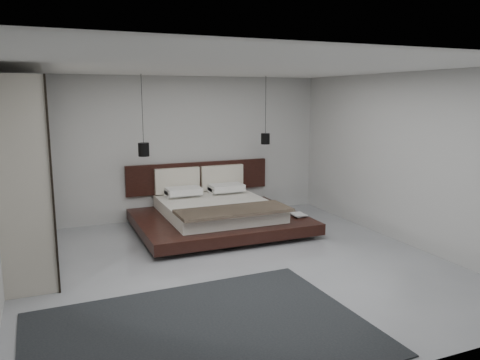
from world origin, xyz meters
name	(u,v)px	position (x,y,z in m)	size (l,w,h in m)	color
floor	(235,265)	(0.00, 0.00, 0.00)	(6.00, 6.00, 0.00)	#979A9F
ceiling	(235,67)	(0.00, 0.00, 2.80)	(6.00, 6.00, 0.00)	white
wall_back	(178,148)	(0.00, 3.00, 1.40)	(6.00, 6.00, 0.00)	#B4B4B2
wall_front	(374,223)	(0.00, -3.00, 1.40)	(6.00, 6.00, 0.00)	#B4B4B2
wall_right	(405,159)	(3.00, 0.00, 1.40)	(6.00, 6.00, 0.00)	#B4B4B2
lattice_screen	(12,165)	(-2.95, 2.45, 1.30)	(0.05, 0.90, 2.60)	black
bed	(217,213)	(0.41, 1.90, 0.30)	(2.94, 2.46, 1.10)	black
book_lower	(292,216)	(1.61, 1.22, 0.29)	(0.24, 0.32, 0.03)	#99724C
book_upper	(292,215)	(1.59, 1.19, 0.31)	(0.22, 0.29, 0.02)	#99724C
pendant_left	(144,149)	(-0.80, 2.38, 1.47)	(0.20, 0.20, 1.45)	black
pendant_right	(265,139)	(1.61, 2.38, 1.59)	(0.18, 0.18, 1.33)	black
wardrobe	(27,173)	(-2.70, 1.31, 1.33)	(0.64, 2.72, 2.67)	beige
rug	(201,333)	(-1.08, -1.70, 0.01)	(3.47, 2.48, 0.01)	black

